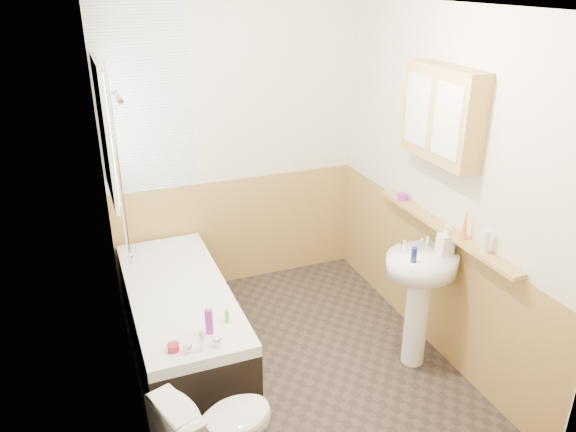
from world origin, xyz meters
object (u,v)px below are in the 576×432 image
Objects in this scene: sink at (420,287)px; medicine_cabinet at (442,114)px; toilet at (220,432)px; pine_shelf at (443,228)px; bathtub at (181,319)px.

sink is 1.20m from medicine_cabinet.
medicine_cabinet is at bearing 57.26° from sink.
pine_shelf is at bearing -91.17° from toilet.
sink reaches higher than toilet.
pine_shelf is (1.80, 0.58, 0.69)m from toilet.
pine_shelf is 2.18× the size of medicine_cabinet.
bathtub is 1.24m from toilet.
medicine_cabinet is (-0.03, 0.11, 0.79)m from pine_shelf.
sink is (1.60, 0.50, 0.30)m from toilet.
medicine_cabinet is (0.17, 0.19, 1.17)m from sink.
bathtub is at bearing 162.42° from medicine_cabinet.
toilet is 0.98× the size of medicine_cabinet.
bathtub is 2.57× the size of toilet.
medicine_cabinet reaches higher than pine_shelf.
bathtub is 1.15× the size of pine_shelf.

